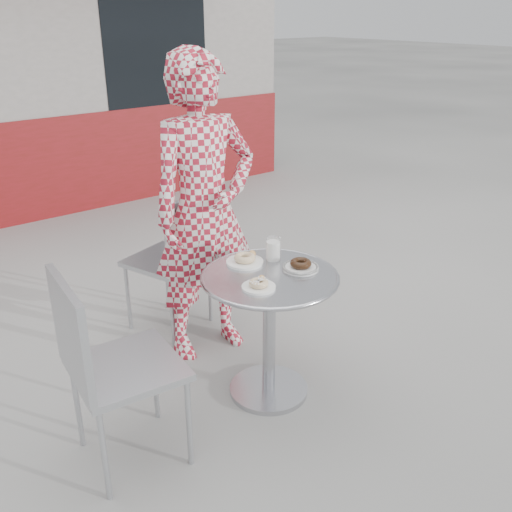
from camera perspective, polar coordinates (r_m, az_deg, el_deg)
ground at (r=3.30m, az=1.34°, el=-13.22°), size 60.00×60.00×0.00m
bistro_table at (r=2.99m, az=1.36°, el=-4.96°), size 0.72×0.72×0.72m
chair_far at (r=3.80m, az=-8.52°, el=-3.06°), size 0.57×0.57×0.94m
chair_left at (r=2.77m, az=-12.71°, el=-14.27°), size 0.51×0.51×0.97m
seated_person at (r=3.31m, az=-5.16°, el=4.51°), size 0.69×0.48×1.80m
plate_far at (r=3.04m, az=-1.09°, el=-0.36°), size 0.20×0.20×0.05m
plate_near at (r=2.77m, az=0.28°, el=-2.87°), size 0.17×0.17×0.04m
plate_checker at (r=2.98m, az=4.48°, el=-1.01°), size 0.19×0.19×0.05m
milk_cup at (r=3.06m, az=1.72°, el=0.63°), size 0.08×0.08×0.13m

